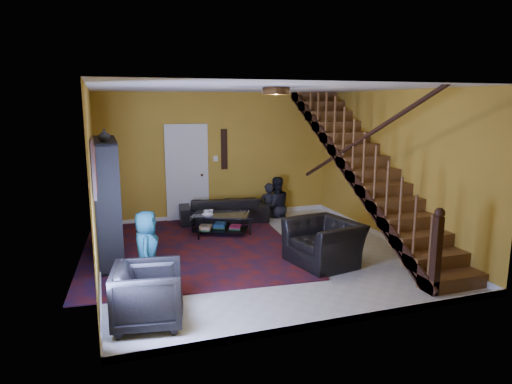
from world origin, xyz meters
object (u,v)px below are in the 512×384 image
at_px(sofa, 224,209).
at_px(armchair_right, 324,243).
at_px(bookshelf, 108,202).
at_px(coffee_table, 221,223).
at_px(armchair_left, 148,295).

xyz_separation_m(sofa, armchair_right, (0.84, -3.11, 0.08)).
distance_m(bookshelf, armchair_right, 3.60).
distance_m(armchair_right, coffee_table, 2.46).
bearing_deg(sofa, bookshelf, 42.05).
bearing_deg(bookshelf, armchair_right, -23.40).
xyz_separation_m(bookshelf, coffee_table, (2.11, 0.76, -0.73)).
relative_size(bookshelf, armchair_right, 1.83).
distance_m(bookshelf, sofa, 3.03).
bearing_deg(armchair_left, armchair_right, -58.63).
xyz_separation_m(bookshelf, sofa, (2.41, 1.70, -0.69)).
relative_size(sofa, armchair_left, 2.37).
xyz_separation_m(armchair_left, armchair_right, (2.90, 1.19, -0.01)).
distance_m(armchair_left, coffee_table, 3.79).
height_order(sofa, coffee_table, sofa).
bearing_deg(bookshelf, sofa, 35.21).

